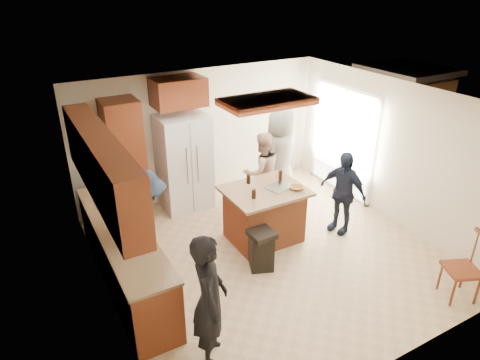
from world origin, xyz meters
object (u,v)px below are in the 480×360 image
person_behind_left (262,172)px  person_behind_right (280,157)px  person_counter (146,230)px  kitchen_island (264,214)px  refrigerator (184,162)px  trash_bin (261,249)px  spindle_chair (463,270)px  person_front_left (209,300)px  person_side_right (342,192)px

person_behind_left → person_behind_right: person_behind_right is taller
person_counter → kitchen_island: (2.03, 0.17, -0.41)m
person_behind_left → refrigerator: size_ratio=0.85×
person_counter → refrigerator: 2.32m
person_behind_left → kitchen_island: bearing=63.8°
person_behind_left → refrigerator: (-1.19, 0.81, 0.14)m
person_counter → trash_bin: size_ratio=2.80×
person_behind_left → spindle_chair: size_ratio=1.53×
person_counter → spindle_chair: bearing=-103.1°
spindle_chair → person_counter: bearing=146.7°
person_front_left → refrigerator: bearing=3.2°
person_counter → trash_bin: 1.74m
person_behind_right → refrigerator: (-1.65, 0.73, -0.04)m
spindle_chair → refrigerator: bearing=117.9°
person_side_right → refrigerator: size_ratio=0.81×
person_behind_left → spindle_chair: person_behind_left is taller
person_behind_right → spindle_chair: 3.61m
kitchen_island → trash_bin: 0.80m
person_counter → person_side_right: bearing=-73.8°
person_behind_right → kitchen_island: (-0.97, -0.99, -0.47)m
refrigerator → person_behind_right: bearing=-23.9°
person_front_left → person_behind_left: bearing=-19.5°
person_front_left → spindle_chair: 3.52m
person_behind_left → refrigerator: bearing=-31.3°
person_side_right → trash_bin: 1.81m
kitchen_island → trash_bin: bearing=-124.8°
person_side_right → trash_bin: size_ratio=2.32×
person_counter → kitchen_island: bearing=-65.0°
person_behind_left → person_behind_right: (0.46, 0.08, 0.18)m
person_behind_left → person_front_left: bearing=52.1°
person_behind_left → person_behind_right: size_ratio=0.80×
kitchen_island → trash_bin: (-0.45, -0.65, -0.16)m
person_behind_left → trash_bin: person_behind_left is taller
trash_bin → person_behind_left: bearing=58.3°
person_behind_left → spindle_chair: 3.62m
person_side_right → person_counter: (-3.32, 0.23, 0.15)m
person_behind_right → spindle_chair: size_ratio=1.90×
person_front_left → spindle_chair: bearing=-80.7°
kitchen_island → trash_bin: size_ratio=2.03×
person_side_right → kitchen_island: (-1.30, 0.40, -0.26)m
refrigerator → trash_bin: refrigerator is taller
person_behind_right → spindle_chair: bearing=74.7°
refrigerator → person_counter: bearing=-125.5°
trash_bin → person_counter: bearing=163.2°
refrigerator → spindle_chair: (2.26, -4.26, -0.45)m
person_side_right → kitchen_island: size_ratio=1.14×
person_behind_right → person_side_right: bearing=78.0°
refrigerator → spindle_chair: bearing=-62.1°
person_side_right → kitchen_island: person_side_right is taller
person_front_left → person_behind_left: 3.58m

